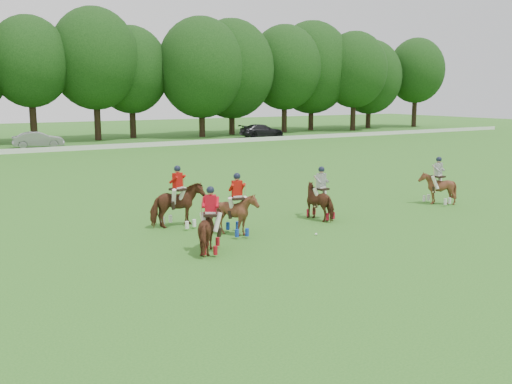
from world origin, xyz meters
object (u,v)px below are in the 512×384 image
polo_red_a (211,229)px  polo_red_c (237,213)px  polo_stripe_b (437,187)px  car_right (262,131)px  polo_stripe_a (321,201)px  polo_ball (316,234)px  car_mid (38,140)px  polo_red_b (178,205)px

polo_red_a → polo_red_c: bearing=40.8°
polo_stripe_b → polo_red_a: bearing=-171.3°
polo_red_c → polo_red_a: bearing=-139.2°
car_right → polo_red_c: bearing=153.3°
polo_red_c → car_right: bearing=57.6°
car_right → polo_stripe_a: 43.51m
polo_stripe_b → polo_ball: size_ratio=24.90×
car_mid → polo_red_a: 40.62m
polo_red_c → car_mid: bearing=90.1°
polo_stripe_b → polo_red_b: bearing=171.3°
polo_stripe_a → polo_red_a: bearing=-160.5°
polo_stripe_a → car_right: bearing=62.0°
polo_red_b → polo_stripe_a: bearing=-16.4°
car_right → polo_ball: bearing=156.9°
polo_red_b → polo_red_c: polo_red_b is taller
polo_red_b → polo_red_c: (1.39, -2.22, -0.05)m
polo_stripe_b → car_right: bearing=70.4°
car_right → polo_red_b: size_ratio=2.17×
polo_stripe_a → polo_ball: (-1.80, -2.11, -0.74)m
polo_red_a → car_mid: bearing=87.5°
car_mid → polo_stripe_b: size_ratio=2.06×
car_mid → polo_red_a: polo_red_a is taller
car_mid → polo_stripe_b: (11.00, -38.63, 0.04)m
car_right → polo_red_a: (-26.56, -40.58, 0.02)m
car_right → polo_stripe_b: size_ratio=2.35×
car_mid → polo_ball: bearing=-170.1°
polo_red_c → polo_ball: (2.46, -1.55, -0.79)m
polo_red_c → polo_stripe_b: polo_red_c is taller
polo_red_b → polo_stripe_b: bearing=-8.7°
polo_red_a → polo_ball: polo_red_a is taller
car_mid → polo_red_c: bearing=-173.6°
polo_red_c → polo_stripe_a: polo_red_c is taller
polo_red_a → polo_stripe_a: (6.12, 2.17, 0.00)m
car_mid → polo_red_a: bearing=-176.2°
polo_red_a → polo_stripe_a: same height
car_mid → polo_ball: size_ratio=51.27×
polo_red_a → polo_stripe_a: bearing=19.5°
polo_red_b → polo_ball: size_ratio=26.95×
polo_stripe_a → polo_stripe_b: (6.65, -0.21, 0.01)m
car_right → polo_red_a: bearing=152.5°
car_right → polo_red_c: size_ratio=2.28×
car_mid → polo_stripe_a: (4.35, -38.42, 0.03)m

